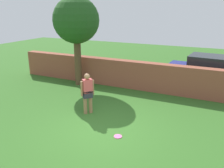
# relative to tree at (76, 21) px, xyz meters

# --- Properties ---
(ground_plane) EXTENTS (40.00, 40.00, 0.00)m
(ground_plane) POSITION_rel_tree_xyz_m (3.52, -3.96, -3.34)
(ground_plane) COLOR #336623
(brick_wall) EXTENTS (11.95, 0.50, 1.42)m
(brick_wall) POSITION_rel_tree_xyz_m (2.02, 0.70, -2.63)
(brick_wall) COLOR brown
(brick_wall) RESTS_ON ground
(tree) EXTENTS (2.35, 2.35, 4.56)m
(tree) POSITION_rel_tree_xyz_m (0.00, 0.00, 0.00)
(tree) COLOR brown
(tree) RESTS_ON ground
(person) EXTENTS (0.40, 0.44, 1.62)m
(person) POSITION_rel_tree_xyz_m (2.37, -2.97, -2.44)
(person) COLOR #9E704C
(person) RESTS_ON ground
(car) EXTENTS (4.33, 2.19, 1.72)m
(car) POSITION_rel_tree_xyz_m (6.39, 2.21, -2.47)
(car) COLOR navy
(car) RESTS_ON ground
(frisbee_pink) EXTENTS (0.27, 0.27, 0.02)m
(frisbee_pink) POSITION_rel_tree_xyz_m (4.17, -4.12, -3.33)
(frisbee_pink) COLOR pink
(frisbee_pink) RESTS_ON ground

